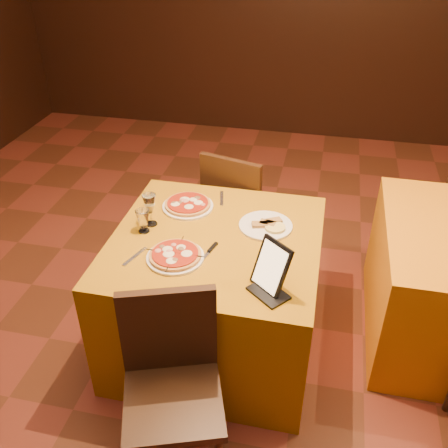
% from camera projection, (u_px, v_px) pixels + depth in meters
% --- Properties ---
extents(floor, '(6.00, 7.00, 0.01)m').
position_uv_depth(floor, '(229.00, 370.00, 2.85)').
color(floor, '#5E2D19').
rests_on(floor, ground).
extents(wall_back, '(6.00, 0.01, 2.80)m').
position_uv_depth(wall_back, '(302.00, 1.00, 4.94)').
color(wall_back, black).
rests_on(wall_back, floor).
extents(main_table, '(1.10, 1.10, 0.75)m').
position_uv_depth(main_table, '(216.00, 292.00, 2.84)').
color(main_table, '#A9710A').
rests_on(main_table, floor).
extents(chair_main_near, '(0.54, 0.54, 0.91)m').
position_uv_depth(chair_main_near, '(173.00, 401.00, 2.14)').
color(chair_main_near, black).
rests_on(chair_main_near, floor).
extents(chair_main_far, '(0.51, 0.51, 0.91)m').
position_uv_depth(chair_main_far, '(242.00, 208.00, 3.46)').
color(chair_main_far, black).
rests_on(chair_main_far, floor).
extents(pizza_near, '(0.29, 0.29, 0.03)m').
position_uv_depth(pizza_near, '(175.00, 256.00, 2.48)').
color(pizza_near, white).
rests_on(pizza_near, main_table).
extents(pizza_far, '(0.30, 0.30, 0.03)m').
position_uv_depth(pizza_far, '(188.00, 205.00, 2.89)').
color(pizza_far, white).
rests_on(pizza_far, main_table).
extents(cutlet_dish, '(0.29, 0.29, 0.03)m').
position_uv_depth(cutlet_dish, '(266.00, 225.00, 2.72)').
color(cutlet_dish, white).
rests_on(cutlet_dish, main_table).
extents(wine_glass, '(0.08, 0.08, 0.19)m').
position_uv_depth(wine_glass, '(150.00, 210.00, 2.70)').
color(wine_glass, tan).
rests_on(wine_glass, main_table).
extents(water_glass, '(0.08, 0.08, 0.13)m').
position_uv_depth(water_glass, '(143.00, 221.00, 2.66)').
color(water_glass, silver).
rests_on(water_glass, main_table).
extents(tablet, '(0.20, 0.19, 0.23)m').
position_uv_depth(tablet, '(271.00, 267.00, 2.24)').
color(tablet, black).
rests_on(tablet, main_table).
extents(knife, '(0.08, 0.23, 0.01)m').
position_uv_depth(knife, '(205.00, 257.00, 2.50)').
color(knife, silver).
rests_on(knife, main_table).
extents(fork_near, '(0.08, 0.17, 0.01)m').
position_uv_depth(fork_near, '(135.00, 257.00, 2.50)').
color(fork_near, '#B4B3BB').
rests_on(fork_near, main_table).
extents(fork_far, '(0.06, 0.17, 0.01)m').
position_uv_depth(fork_far, '(222.00, 199.00, 2.98)').
color(fork_far, '#AFB0B6').
rests_on(fork_far, main_table).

